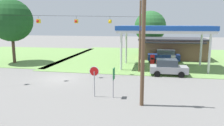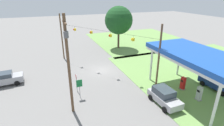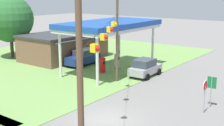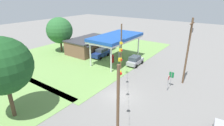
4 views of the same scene
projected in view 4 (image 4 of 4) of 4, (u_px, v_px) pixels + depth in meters
The scene contains 14 objects.
ground_plane at pixel (120, 96), 24.41m from camera, with size 160.00×160.00×0.00m, color slate.
grass_verge_station_corner at pixel (91, 51), 43.39m from camera, with size 36.00×28.00×0.04m, color #6B934C.
gas_station_canopy at pixel (116, 38), 35.23m from camera, with size 11.81×6.31×5.55m.
gas_station_store at pixel (90, 45), 42.56m from camera, with size 10.93×7.33×3.42m.
fuel_pump_near at pixel (112, 59), 35.75m from camera, with size 0.71×0.56×1.73m.
fuel_pump_far at pixel (119, 56), 37.79m from camera, with size 0.71×0.56×1.73m.
car_at_pumps_front at pixel (135, 61), 34.75m from camera, with size 4.22×2.20×1.87m.
car_at_pumps_rear at pixel (101, 53), 39.30m from camera, with size 4.78×2.25×1.95m.
stop_sign_roadside at pixel (168, 80), 25.00m from camera, with size 0.80×0.08×2.50m.
route_sign at pixel (171, 76), 26.25m from camera, with size 0.10×0.70×2.40m.
utility_pole_main at pixel (188, 49), 25.91m from camera, with size 2.20×0.44×10.20m.
signal_span_gantry at pixel (120, 65), 22.72m from camera, with size 16.39×10.24×8.49m.
tree_behind_station at pixel (60, 30), 41.67m from camera, with size 6.20×6.20×8.34m.
tree_west_verge at pixel (3, 66), 18.08m from camera, with size 6.11×6.11×9.35m.
Camera 4 is at (-17.80, -11.33, 13.13)m, focal length 28.00 mm.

